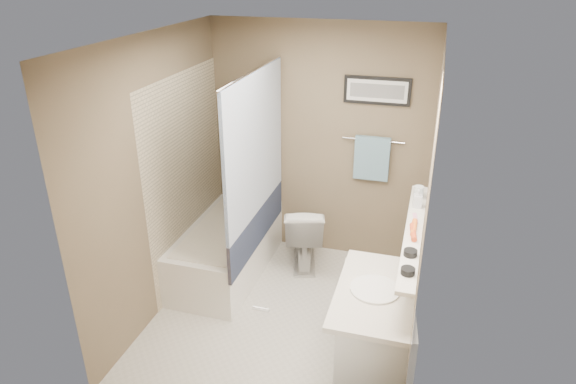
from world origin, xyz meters
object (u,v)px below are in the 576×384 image
(candle_bowl_near, at_px, (408,271))
(hair_brush_back, at_px, (414,227))
(bathtub, at_px, (227,249))
(vanity, at_px, (373,341))
(candle_bowl_far, at_px, (410,253))
(glass_jar, at_px, (419,192))
(soap_bottle, at_px, (418,198))
(toilet, at_px, (304,234))
(hair_brush_front, at_px, (413,232))

(candle_bowl_near, relative_size, hair_brush_back, 0.41)
(bathtub, relative_size, candle_bowl_near, 16.67)
(vanity, xyz_separation_m, candle_bowl_near, (0.19, -0.16, 0.73))
(candle_bowl_far, relative_size, glass_jar, 0.90)
(bathtub, relative_size, soap_bottle, 10.05)
(vanity, distance_m, candle_bowl_near, 0.77)
(glass_jar, height_order, soap_bottle, soap_bottle)
(toilet, height_order, candle_bowl_far, candle_bowl_far)
(candle_bowl_near, bearing_deg, soap_bottle, 90.00)
(toilet, bearing_deg, vanity, 106.22)
(hair_brush_front, bearing_deg, toilet, 133.91)
(glass_jar, bearing_deg, candle_bowl_near, -90.00)
(candle_bowl_near, distance_m, candle_bowl_far, 0.22)
(vanity, bearing_deg, toilet, 115.03)
(vanity, xyz_separation_m, candle_bowl_far, (0.19, 0.06, 0.73))
(vanity, relative_size, hair_brush_front, 4.09)
(vanity, height_order, hair_brush_front, hair_brush_front)
(glass_jar, bearing_deg, candle_bowl_far, -90.00)
(candle_bowl_far, relative_size, hair_brush_back, 0.41)
(glass_jar, distance_m, soap_bottle, 0.18)
(vanity, bearing_deg, candle_bowl_near, -47.35)
(bathtub, distance_m, vanity, 1.96)
(candle_bowl_far, xyz_separation_m, hair_brush_back, (0.00, 0.36, 0.00))
(toilet, distance_m, candle_bowl_far, 1.95)
(toilet, xyz_separation_m, soap_bottle, (1.08, -0.66, 0.85))
(soap_bottle, bearing_deg, hair_brush_front, -90.00)
(hair_brush_back, bearing_deg, soap_bottle, 90.00)
(candle_bowl_near, height_order, candle_bowl_far, same)
(bathtub, xyz_separation_m, toilet, (0.70, 0.35, 0.09))
(candle_bowl_near, bearing_deg, hair_brush_back, 90.00)
(bathtub, bearing_deg, soap_bottle, -8.92)
(toilet, relative_size, hair_brush_front, 3.13)
(toilet, xyz_separation_m, candle_bowl_near, (1.08, -1.64, 0.79))
(bathtub, height_order, soap_bottle, soap_bottle)
(bathtub, xyz_separation_m, vanity, (1.60, -1.13, 0.15))
(hair_brush_back, xyz_separation_m, soap_bottle, (0.00, 0.40, 0.05))
(hair_brush_back, xyz_separation_m, glass_jar, (0.00, 0.57, 0.03))
(candle_bowl_near, bearing_deg, bathtub, 144.13)
(hair_brush_front, distance_m, hair_brush_back, 0.07)
(candle_bowl_near, xyz_separation_m, hair_brush_back, (0.00, 0.58, 0.00))
(hair_brush_back, distance_m, glass_jar, 0.57)
(candle_bowl_far, height_order, hair_brush_back, hair_brush_back)
(vanity, bearing_deg, glass_jar, 73.17)
(bathtub, distance_m, hair_brush_back, 2.11)
(vanity, distance_m, hair_brush_back, 0.87)
(hair_brush_front, height_order, glass_jar, glass_jar)
(hair_brush_back, bearing_deg, bathtub, 158.41)
(toilet, xyz_separation_m, hair_brush_front, (1.08, -1.13, 0.79))
(vanity, xyz_separation_m, glass_jar, (0.19, 1.00, 0.77))
(candle_bowl_near, bearing_deg, hair_brush_front, 90.00)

